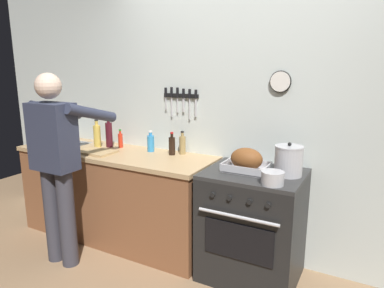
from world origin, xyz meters
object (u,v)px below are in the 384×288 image
bottle_vinegar (182,145)px  stock_pot (289,161)px  saucepan (273,178)px  cutting_board (96,152)px  roasting_pan (246,161)px  bottle_wine_red (109,134)px  stove (252,225)px  bottle_dish_soap (151,143)px  bottle_hot_sauce (120,140)px  person_cook (57,158)px  bottle_soy_sauce (172,145)px  bottle_cooking_oil (97,136)px

bottle_vinegar → stock_pot: bearing=-10.2°
saucepan → bottle_vinegar: 1.08m
cutting_board → roasting_pan: bearing=4.8°
bottle_wine_red → stove: bearing=-4.5°
roasting_pan → stock_pot: 0.32m
cutting_board → saucepan: bearing=-3.2°
roasting_pan → bottle_dish_soap: bearing=170.5°
bottle_hot_sauce → bottle_wine_red: bearing=-161.2°
person_cook → bottle_vinegar: (0.76, 0.80, 0.04)m
stock_pot → person_cook: bearing=-160.9°
roasting_pan → stock_pot: (0.32, 0.05, 0.03)m
stock_pot → bottle_wine_red: (-1.83, 0.08, 0.02)m
saucepan → bottle_wine_red: bottle_wine_red is taller
roasting_pan → bottle_soy_sauce: 0.80m
bottle_vinegar → bottle_cooking_oil: size_ratio=0.76×
cutting_board → bottle_cooking_oil: size_ratio=1.26×
bottle_wine_red → saucepan: bearing=-11.0°
stove → bottle_cooking_oil: 1.78m
bottle_soy_sauce → bottle_cooking_oil: size_ratio=0.75×
stock_pot → bottle_dish_soap: (-1.35, 0.13, -0.03)m
bottle_hot_sauce → roasting_pan: bearing=-6.8°
stock_pot → bottle_hot_sauce: stock_pot is taller
stove → bottle_hot_sauce: size_ratio=4.85×
bottle_dish_soap → bottle_cooking_oil: bearing=-169.8°
bottle_vinegar → bottle_hot_sauce: 0.69m
saucepan → cutting_board: 1.74m
stove → roasting_pan: size_ratio=2.56×
roasting_pan → bottle_cooking_oil: bearing=177.6°
bottle_dish_soap → bottle_hot_sauce: 0.37m
saucepan → bottle_wine_red: size_ratio=0.50×
stove → bottle_hot_sauce: (-1.47, 0.16, 0.53)m
stock_pot → saucepan: bearing=-99.4°
roasting_pan → saucepan: 0.35m
bottle_dish_soap → bottle_hot_sauce: bearing=-179.0°
bottle_soy_sauce → bottle_dish_soap: bearing=177.2°
person_cook → saucepan: size_ratio=10.40×
bottle_soy_sauce → bottle_hot_sauce: bearing=179.4°
saucepan → stock_pot: bearing=80.6°
cutting_board → bottle_hot_sauce: (0.06, 0.29, 0.07)m
stove → roasting_pan: bearing=-177.4°
stock_pot → bottle_cooking_oil: bearing=179.4°
saucepan → bottle_vinegar: bottle_vinegar is taller
bottle_vinegar → bottle_dish_soap: size_ratio=1.07×
bottle_cooking_oil → saucepan: bearing=-8.6°
roasting_pan → bottle_soy_sauce: size_ratio=1.63×
saucepan → bottle_dish_soap: size_ratio=0.79×
stove → person_cook: size_ratio=0.54×
person_cook → saucepan: (1.75, 0.35, -0.00)m
saucepan → bottle_hot_sauce: (-1.67, 0.39, 0.03)m
bottle_dish_soap → stock_pot: bearing=-5.3°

